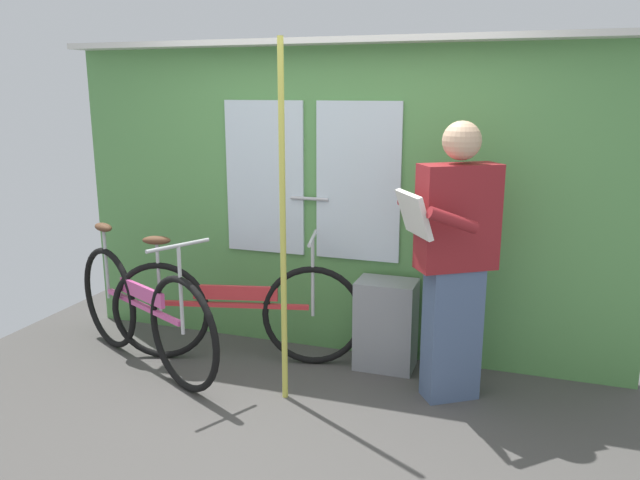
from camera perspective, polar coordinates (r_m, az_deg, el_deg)
ground_plane at (r=3.72m, az=-4.53°, el=-17.36°), size 5.06×4.19×0.04m
train_door_wall at (r=4.46m, az=1.63°, el=4.11°), size 4.06×0.28×2.21m
bicycle_near_door at (r=4.47m, az=-7.73°, el=-6.29°), size 1.76×0.57×0.92m
bicycle_leaning_behind at (r=4.51m, az=-15.78°, el=-6.22°), size 1.59×0.83×0.97m
passenger_reading_newspaper at (r=3.84m, az=12.06°, el=-1.57°), size 0.63×0.58×1.71m
trash_bin_by_wall at (r=4.38m, az=5.99°, el=-7.61°), size 0.40×0.28×0.62m
handrail_pole at (r=3.72m, az=-3.38°, el=1.06°), size 0.04×0.04×2.17m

